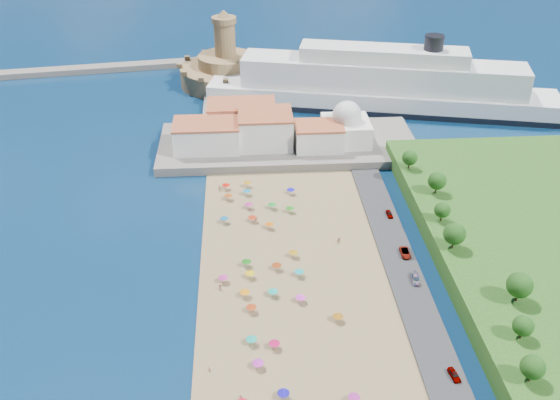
{
  "coord_description": "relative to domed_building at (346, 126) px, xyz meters",
  "views": [
    {
      "loc": [
        -5.9,
        -124.2,
        98.84
      ],
      "look_at": [
        4.0,
        25.0,
        8.0
      ],
      "focal_mm": 40.0,
      "sensor_mm": 36.0,
      "label": 1
    }
  ],
  "objects": [
    {
      "name": "beachgoers",
      "position": [
        -33.67,
        -77.53,
        -7.83
      ],
      "size": [
        39.38,
        100.16,
        1.9
      ],
      "color": "tan",
      "rests_on": "beach"
    },
    {
      "name": "terrace",
      "position": [
        -20.0,
        2.0,
        -7.47
      ],
      "size": [
        90.0,
        36.0,
        3.0
      ],
      "primitive_type": "cube",
      "color": "#59544C",
      "rests_on": "ground"
    },
    {
      "name": "domed_building",
      "position": [
        0.0,
        0.0,
        0.0
      ],
      "size": [
        16.0,
        16.0,
        15.0
      ],
      "color": "silver",
      "rests_on": "terrace"
    },
    {
      "name": "jetty",
      "position": [
        -42.0,
        37.0,
        -7.77
      ],
      "size": [
        18.0,
        70.0,
        2.4
      ],
      "primitive_type": "cube",
      "color": "#59544C",
      "rests_on": "ground"
    },
    {
      "name": "beach_parasols",
      "position": [
        -31.69,
        -78.9,
        -6.83
      ],
      "size": [
        28.99,
        111.73,
        2.2
      ],
      "color": "gray",
      "rests_on": "beach"
    },
    {
      "name": "breakwater",
      "position": [
        -140.0,
        82.0,
        -7.67
      ],
      "size": [
        199.03,
        34.77,
        2.6
      ],
      "primitive_type": "cube",
      "rotation": [
        0.0,
        0.0,
        0.14
      ],
      "color": "#59544C",
      "rests_on": "ground"
    },
    {
      "name": "waterfront_buildings",
      "position": [
        -33.05,
        2.64,
        -1.1
      ],
      "size": [
        57.0,
        29.0,
        11.0
      ],
      "color": "silver",
      "rests_on": "terrace"
    },
    {
      "name": "parked_cars",
      "position": [
        6.0,
        -72.2,
        -7.57
      ],
      "size": [
        2.54,
        65.88,
        1.44
      ],
      "color": "gray",
      "rests_on": "promenade"
    },
    {
      "name": "ground",
      "position": [
        -30.0,
        -71.0,
        -8.97
      ],
      "size": [
        700.0,
        700.0,
        0.0
      ],
      "primitive_type": "plane",
      "color": "#071938",
      "rests_on": "ground"
    },
    {
      "name": "hillside_trees",
      "position": [
        19.1,
        -77.16,
        1.05
      ],
      "size": [
        14.3,
        108.49,
        7.55
      ],
      "color": "#382314",
      "rests_on": "hillside"
    },
    {
      "name": "cruise_ship",
      "position": [
        19.74,
        36.38,
        0.02
      ],
      "size": [
        140.13,
        51.0,
        30.36
      ],
      "color": "black",
      "rests_on": "ground"
    },
    {
      "name": "fortress",
      "position": [
        -42.0,
        67.0,
        -2.29
      ],
      "size": [
        40.0,
        40.0,
        32.4
      ],
      "color": "olive",
      "rests_on": "ground"
    }
  ]
}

